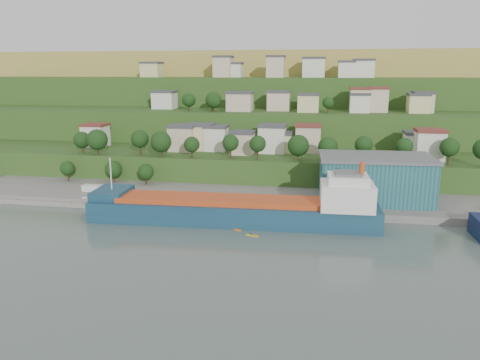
% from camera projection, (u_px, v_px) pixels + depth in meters
% --- Properties ---
extents(ground, '(500.00, 500.00, 0.00)m').
position_uv_depth(ground, '(236.00, 233.00, 111.42)').
color(ground, '#45534C').
rests_on(ground, ground).
extents(quay, '(220.00, 26.00, 4.00)m').
position_uv_depth(quay, '(322.00, 205.00, 134.75)').
color(quay, slate).
rests_on(quay, ground).
extents(pebble_beach, '(40.00, 18.00, 2.40)m').
position_uv_depth(pebble_beach, '(72.00, 199.00, 142.11)').
color(pebble_beach, slate).
rests_on(pebble_beach, ground).
extents(hillside, '(360.00, 211.52, 96.00)m').
position_uv_depth(hillside, '(290.00, 137.00, 273.02)').
color(hillside, '#284719').
rests_on(hillside, ground).
extents(cargo_ship_near, '(73.87, 14.72, 18.87)m').
position_uv_depth(cargo_ship_near, '(241.00, 212.00, 118.60)').
color(cargo_ship_near, '#142F4D').
rests_on(cargo_ship_near, ground).
extents(warehouse, '(31.98, 20.65, 12.80)m').
position_uv_depth(warehouse, '(375.00, 178.00, 131.45)').
color(warehouse, '#1B4E53').
rests_on(warehouse, quay).
extents(caravan, '(5.94, 2.67, 2.73)m').
position_uv_depth(caravan, '(92.00, 189.00, 142.76)').
color(caravan, silver).
rests_on(caravan, pebble_beach).
extents(dinghy, '(4.79, 3.03, 0.90)m').
position_uv_depth(dinghy, '(90.00, 199.00, 135.65)').
color(dinghy, silver).
rests_on(dinghy, pebble_beach).
extents(kayak_orange, '(3.09, 1.68, 0.78)m').
position_uv_depth(kayak_orange, '(235.00, 229.00, 113.97)').
color(kayak_orange, orange).
rests_on(kayak_orange, ground).
extents(kayak_yellow, '(3.23, 1.37, 0.80)m').
position_uv_depth(kayak_yellow, '(252.00, 235.00, 109.71)').
color(kayak_yellow, gold).
rests_on(kayak_yellow, ground).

